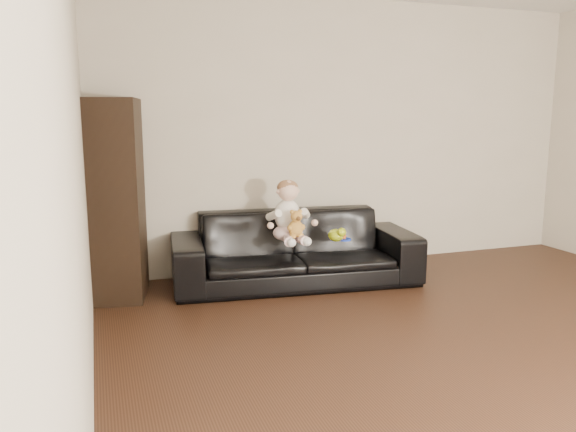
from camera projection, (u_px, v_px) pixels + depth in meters
name	position (u px, v px, depth m)	size (l,w,h in m)	color
floor	(550.00, 377.00, 3.24)	(5.50, 5.50, 0.00)	#341E12
wall_back	(351.00, 135.00, 5.57)	(5.00, 5.00, 0.00)	#BEB49F
wall_left	(74.00, 165.00, 2.21)	(5.50, 5.50, 0.00)	#BEB49F
sofa	(295.00, 248.00, 5.04)	(2.17, 0.85, 0.63)	black
cabinet	(116.00, 200.00, 4.56)	(0.41, 0.56, 1.63)	black
shelf_item	(116.00, 155.00, 4.50)	(0.18, 0.25, 0.28)	silver
baby	(289.00, 215.00, 4.83)	(0.38, 0.46, 0.53)	#FED6DC
teddy_bear	(296.00, 224.00, 4.70)	(0.16, 0.16, 0.24)	#BE8736
toy_green	(336.00, 235.00, 4.86)	(0.13, 0.16, 0.11)	#ACC817
toy_rattle	(343.00, 236.00, 4.92)	(0.06, 0.06, 0.06)	#CF5218
toy_blue_disc	(345.00, 239.00, 4.91)	(0.11, 0.11, 0.02)	#1835C6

